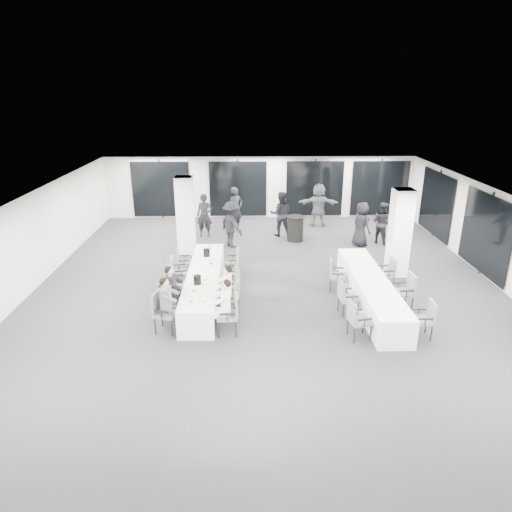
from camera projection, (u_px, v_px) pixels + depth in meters
The scene contains 42 objects.
room at pixel (294, 233), 14.39m from camera, with size 14.04×16.04×2.84m.
column_left at pixel (185, 216), 16.27m from camera, with size 0.60×0.60×2.80m, color white.
column_right at pixel (400, 233), 14.35m from camera, with size 0.60×0.60×2.80m, color white.
banquet_table_main at pixel (204, 284), 13.14m from camera, with size 0.90×5.00×0.75m, color white.
banquet_table_side at pixel (370, 291), 12.71m from camera, with size 0.90×5.00×0.75m, color white.
cocktail_table at pixel (295, 228), 17.88m from camera, with size 0.71×0.71×0.99m.
chair_main_left_near at pixel (163, 309), 11.19m from camera, with size 0.62×0.66×1.03m.
chair_main_left_second at pixel (167, 297), 11.88m from camera, with size 0.61×0.65×1.02m.
chair_main_left_mid at pixel (173, 281), 12.87m from camera, with size 0.50×0.56×0.99m.
chair_main_left_fourth at pixel (177, 271), 13.59m from camera, with size 0.61×0.64×1.00m.
chair_main_left_far at pixel (182, 260), 14.58m from camera, with size 0.48×0.53×0.89m.
chair_main_right_near at pixel (231, 312), 11.08m from camera, with size 0.53×0.59×1.01m.
chair_main_right_second at pixel (232, 297), 11.89m from camera, with size 0.59×0.63×1.00m.
chair_main_right_mid at pixel (232, 283), 12.74m from camera, with size 0.61×0.64×1.01m.
chair_main_right_fourth at pixel (233, 270), 13.73m from camera, with size 0.49×0.54×0.92m.
chair_main_right_far at pixel (234, 260), 14.67m from camera, with size 0.48×0.52×0.87m.
chair_side_left_near at pixel (357, 318), 10.84m from camera, with size 0.57×0.61×0.98m.
chair_side_left_mid at pixel (346, 296), 12.04m from camera, with size 0.54×0.58×0.95m.
chair_side_left_far at pixel (335, 273), 13.48m from camera, with size 0.57×0.60×0.96m.
chair_side_right_near at pixel (425, 317), 10.92m from camera, with size 0.50×0.55×0.95m.
chair_side_right_mid at pixel (406, 289), 12.29m from camera, with size 0.56×0.62×1.03m.
chair_side_right_far at pixel (388, 271), 13.75m from camera, with size 0.50×0.54×0.90m.
seated_guest_a at pixel (169, 301), 11.09m from camera, with size 0.50×0.38×1.44m.
seated_guest_b at pixel (173, 289), 11.79m from camera, with size 0.50×0.38×1.44m.
seated_guest_c at pixel (223, 303), 10.99m from camera, with size 0.50×0.38×1.44m.
seated_guest_d at pixel (225, 288), 11.82m from camera, with size 0.50×0.38×1.44m.
standing_guest_a at pixel (236, 207), 18.90m from camera, with size 0.77×0.62×2.11m, color black.
standing_guest_b at pixel (281, 211), 18.32m from camera, with size 1.00×0.61×2.07m, color black.
standing_guest_c at pixel (231, 222), 17.05m from camera, with size 1.28×0.65×1.98m, color black.
standing_guest_e at pixel (362, 221), 17.18m from camera, with size 0.92×0.56×1.92m, color black.
standing_guest_f at pixel (319, 202), 19.62m from camera, with size 1.95×0.75×2.13m, color #53565A.
standing_guest_g at pixel (204, 213), 18.24m from camera, with size 0.72×0.58×1.98m, color black.
standing_guest_h at pixel (382, 220), 17.48m from camera, with size 0.89×0.54×1.85m, color black.
ice_bucket_near at pixel (197, 280), 12.19m from camera, with size 0.21×0.21×0.24m, color black.
ice_bucket_far at pixel (207, 253), 14.20m from camera, with size 0.21×0.21×0.23m, color black.
water_bottle_a at pixel (191, 300), 11.07m from camera, with size 0.06×0.06×0.19m, color silver.
water_bottle_b at pixel (211, 263), 13.43m from camera, with size 0.07×0.07×0.22m, color silver.
water_bottle_c at pixel (210, 248), 14.67m from camera, with size 0.07×0.07×0.22m, color silver.
plate_a at pixel (194, 291), 11.80m from camera, with size 0.19×0.19×0.03m.
plate_b at pixel (204, 301), 11.21m from camera, with size 0.19×0.19×0.03m.
plate_c at pixel (206, 280), 12.48m from camera, with size 0.21×0.21×0.03m.
wine_glass at pixel (201, 298), 11.10m from camera, with size 0.08×0.08×0.20m.
Camera 1 is at (-0.62, -12.60, 5.71)m, focal length 32.00 mm.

